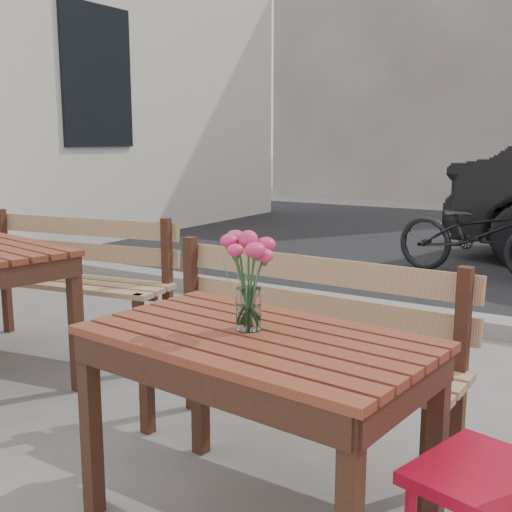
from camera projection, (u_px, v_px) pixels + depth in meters
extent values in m
cube|color=black|center=(97.00, 76.00, 8.29)|extent=(0.06, 1.20, 1.80)
cube|color=gray|center=(439.00, 319.00, 4.85)|extent=(30.00, 0.25, 0.12)
cube|color=slate|center=(455.00, 25.00, 14.90)|extent=(8.00, 3.00, 8.00)
cube|color=maroon|center=(256.00, 338.00, 2.22)|extent=(1.26, 0.82, 0.03)
cube|color=black|center=(91.00, 424.00, 2.39)|extent=(0.07, 0.07, 0.71)
cube|color=black|center=(200.00, 378.00, 2.85)|extent=(0.07, 0.07, 0.71)
cube|color=black|center=(436.00, 450.00, 2.19)|extent=(0.07, 0.07, 0.71)
cube|color=#926C4B|center=(288.00, 355.00, 2.78)|extent=(1.52, 0.46, 0.03)
cube|color=#926C4B|center=(314.00, 288.00, 2.92)|extent=(1.51, 0.08, 0.41)
cube|color=black|center=(145.00, 385.00, 3.06)|extent=(0.06, 0.06, 0.49)
cube|color=black|center=(427.00, 464.00, 2.31)|extent=(0.06, 0.06, 0.49)
cube|color=black|center=(190.00, 325.00, 3.30)|extent=(0.06, 0.06, 0.91)
cube|color=black|center=(459.00, 380.00, 2.55)|extent=(0.06, 0.06, 0.91)
cube|color=#B70B23|center=(495.00, 479.00, 1.86)|extent=(0.51, 0.51, 0.04)
cylinder|color=#B70B23|center=(466.00, 504.00, 2.14)|extent=(0.04, 0.04, 0.41)
cylinder|color=white|center=(249.00, 309.00, 2.25)|extent=(0.09, 0.09, 0.15)
cylinder|color=#2E5F2D|center=(248.00, 288.00, 2.24)|extent=(0.05, 0.05, 0.30)
cube|color=black|center=(76.00, 324.00, 3.57)|extent=(0.08, 0.08, 0.77)
cube|color=#926C4B|center=(64.00, 282.00, 4.22)|extent=(1.54, 0.62, 0.03)
cube|color=#926C4B|center=(83.00, 239.00, 4.38)|extent=(1.48, 0.25, 0.41)
cube|color=black|center=(138.00, 334.00, 3.85)|extent=(0.06, 0.06, 0.49)
cube|color=black|center=(4.00, 272.00, 4.65)|extent=(0.06, 0.06, 0.91)
cube|color=black|center=(167.00, 289.00, 4.12)|extent=(0.06, 0.06, 0.91)
imported|color=black|center=(478.00, 233.00, 6.54)|extent=(1.80, 0.86, 0.91)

